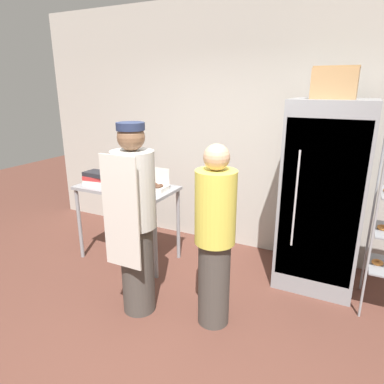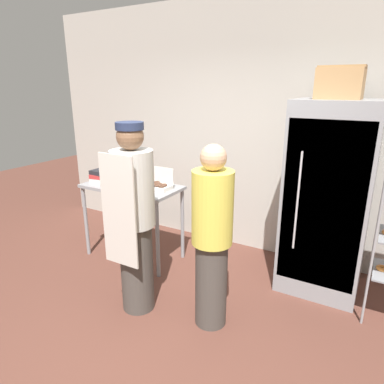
% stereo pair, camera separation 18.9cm
% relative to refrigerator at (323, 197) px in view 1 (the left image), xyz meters
% --- Properties ---
extents(ground_plane, '(14.00, 14.00, 0.00)m').
position_rel_refrigerator_xyz_m(ground_plane, '(-0.91, -1.60, -0.97)').
color(ground_plane, brown).
extents(back_wall, '(6.40, 0.12, 3.07)m').
position_rel_refrigerator_xyz_m(back_wall, '(-0.91, 0.58, 0.57)').
color(back_wall, '#B7B2A8').
rests_on(back_wall, ground_plane).
extents(refrigerator, '(0.78, 0.71, 1.94)m').
position_rel_refrigerator_xyz_m(refrigerator, '(0.00, 0.00, 0.00)').
color(refrigerator, gray).
rests_on(refrigerator, ground_plane).
extents(prep_counter, '(1.17, 0.60, 0.92)m').
position_rel_refrigerator_xyz_m(prep_counter, '(-2.13, -0.44, -0.16)').
color(prep_counter, gray).
rests_on(prep_counter, ground_plane).
extents(donut_box, '(0.27, 0.20, 0.24)m').
position_rel_refrigerator_xyz_m(donut_box, '(-1.75, -0.41, 0.00)').
color(donut_box, silver).
rests_on(donut_box, prep_counter).
extents(blender_pitcher, '(0.13, 0.13, 0.28)m').
position_rel_refrigerator_xyz_m(blender_pitcher, '(-2.14, -0.44, 0.08)').
color(blender_pitcher, '#99999E').
rests_on(blender_pitcher, prep_counter).
extents(binder_stack, '(0.31, 0.24, 0.15)m').
position_rel_refrigerator_xyz_m(binder_stack, '(-2.52, -0.49, 0.03)').
color(binder_stack, silver).
rests_on(binder_stack, prep_counter).
extents(cardboard_storage_box, '(0.40, 0.33, 0.29)m').
position_rel_refrigerator_xyz_m(cardboard_storage_box, '(-0.01, -0.01, 1.11)').
color(cardboard_storage_box, '#A87F51').
rests_on(cardboard_storage_box, refrigerator).
extents(person_baker, '(0.37, 0.39, 1.77)m').
position_rel_refrigerator_xyz_m(person_baker, '(-1.43, -1.25, -0.05)').
color(person_baker, '#47423D').
rests_on(person_baker, ground_plane).
extents(person_customer, '(0.34, 0.34, 1.63)m').
position_rel_refrigerator_xyz_m(person_customer, '(-0.73, -1.10, -0.14)').
color(person_customer, '#47423D').
rests_on(person_customer, ground_plane).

